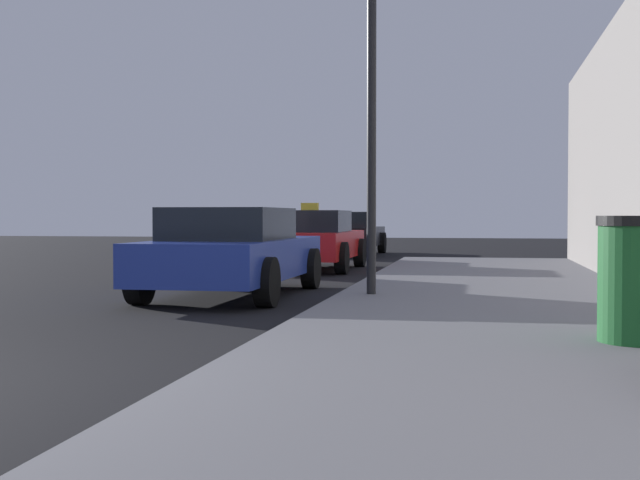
# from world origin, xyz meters

# --- Properties ---
(sidewalk) EXTENTS (4.00, 32.00, 0.15)m
(sidewalk) POSITION_xyz_m (4.00, 0.00, 0.07)
(sidewalk) COLOR slate
(sidewalk) RESTS_ON ground_plane
(trash_bin) EXTENTS (0.69, 0.69, 1.01)m
(trash_bin) POSITION_xyz_m (5.08, 2.29, 0.66)
(trash_bin) COLOR #195926
(trash_bin) RESTS_ON sidewalk
(street_lamp) EXTENTS (0.36, 0.36, 4.82)m
(street_lamp) POSITION_xyz_m (2.44, 6.05, 3.40)
(street_lamp) COLOR black
(street_lamp) RESTS_ON sidewalk
(car_blue) EXTENTS (1.92, 4.45, 1.27)m
(car_blue) POSITION_xyz_m (0.33, 6.94, 0.65)
(car_blue) COLOR #233899
(car_blue) RESTS_ON ground_plane
(car_red) EXTENTS (1.94, 4.00, 1.43)m
(car_red) POSITION_xyz_m (0.27, 12.99, 0.65)
(car_red) COLOR red
(car_red) RESTS_ON ground_plane
(car_black) EXTENTS (2.00, 4.57, 1.27)m
(car_black) POSITION_xyz_m (-0.08, 20.04, 0.65)
(car_black) COLOR black
(car_black) RESTS_ON ground_plane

